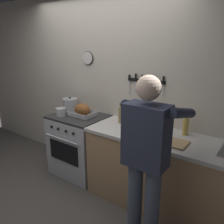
{
  "coord_description": "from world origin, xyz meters",
  "views": [
    {
      "loc": [
        1.99,
        -1.26,
        1.9
      ],
      "look_at": [
        0.48,
        0.85,
        1.11
      ],
      "focal_mm": 36.77,
      "sensor_mm": 36.0,
      "label": 1
    }
  ],
  "objects_px": {
    "person_cook": "(146,155)",
    "roasting_pan": "(82,110)",
    "stove": "(79,144)",
    "bottle_soy_sauce": "(155,121)",
    "stock_pot": "(70,105)",
    "bottle_cooking_oil": "(186,126)",
    "saucepan": "(61,112)",
    "cutting_board": "(170,142)",
    "bottle_vinegar": "(121,115)",
    "bottle_olive_oil": "(135,117)"
  },
  "relations": [
    {
      "from": "stock_pot",
      "to": "bottle_olive_oil",
      "type": "xyz_separation_m",
      "value": [
        1.14,
        -0.0,
        0.02
      ]
    },
    {
      "from": "cutting_board",
      "to": "bottle_vinegar",
      "type": "height_order",
      "value": "bottle_vinegar"
    },
    {
      "from": "roasting_pan",
      "to": "saucepan",
      "type": "distance_m",
      "value": 0.31
    },
    {
      "from": "person_cook",
      "to": "roasting_pan",
      "type": "distance_m",
      "value": 1.47
    },
    {
      "from": "bottle_olive_oil",
      "to": "bottle_vinegar",
      "type": "relative_size",
      "value": 1.06
    },
    {
      "from": "stove",
      "to": "cutting_board",
      "type": "height_order",
      "value": "cutting_board"
    },
    {
      "from": "bottle_olive_oil",
      "to": "bottle_vinegar",
      "type": "xyz_separation_m",
      "value": [
        -0.21,
        -0.01,
        -0.01
      ]
    },
    {
      "from": "roasting_pan",
      "to": "bottle_vinegar",
      "type": "relative_size",
      "value": 1.36
    },
    {
      "from": "person_cook",
      "to": "saucepan",
      "type": "distance_m",
      "value": 1.65
    },
    {
      "from": "saucepan",
      "to": "bottle_cooking_oil",
      "type": "distance_m",
      "value": 1.7
    },
    {
      "from": "stock_pot",
      "to": "cutting_board",
      "type": "height_order",
      "value": "stock_pot"
    },
    {
      "from": "person_cook",
      "to": "bottle_soy_sauce",
      "type": "distance_m",
      "value": 0.82
    },
    {
      "from": "bottle_vinegar",
      "to": "bottle_olive_oil",
      "type": "bearing_deg",
      "value": 3.88
    },
    {
      "from": "stock_pot",
      "to": "bottle_vinegar",
      "type": "xyz_separation_m",
      "value": [
        0.93,
        -0.02,
        0.01
      ]
    },
    {
      "from": "bottle_vinegar",
      "to": "cutting_board",
      "type": "bearing_deg",
      "value": -16.07
    },
    {
      "from": "stove",
      "to": "person_cook",
      "type": "distance_m",
      "value": 1.59
    },
    {
      "from": "saucepan",
      "to": "bottle_vinegar",
      "type": "relative_size",
      "value": 0.55
    },
    {
      "from": "stove",
      "to": "bottle_olive_oil",
      "type": "relative_size",
      "value": 3.28
    },
    {
      "from": "cutting_board",
      "to": "bottle_olive_oil",
      "type": "bearing_deg",
      "value": 157.04
    },
    {
      "from": "bottle_cooking_oil",
      "to": "bottle_soy_sauce",
      "type": "bearing_deg",
      "value": -179.08
    },
    {
      "from": "stove",
      "to": "bottle_vinegar",
      "type": "bearing_deg",
      "value": 9.06
    },
    {
      "from": "stock_pot",
      "to": "bottle_cooking_oil",
      "type": "bearing_deg",
      "value": 2.15
    },
    {
      "from": "bottle_soy_sauce",
      "to": "bottle_cooking_oil",
      "type": "xyz_separation_m",
      "value": [
        0.36,
        0.01,
        0.01
      ]
    },
    {
      "from": "stove",
      "to": "saucepan",
      "type": "distance_m",
      "value": 0.56
    },
    {
      "from": "roasting_pan",
      "to": "bottle_cooking_oil",
      "type": "height_order",
      "value": "bottle_cooking_oil"
    },
    {
      "from": "cutting_board",
      "to": "bottle_vinegar",
      "type": "distance_m",
      "value": 0.8
    },
    {
      "from": "stove",
      "to": "roasting_pan",
      "type": "xyz_separation_m",
      "value": [
        0.06,
        0.03,
        0.53
      ]
    },
    {
      "from": "stove",
      "to": "bottle_soy_sauce",
      "type": "distance_m",
      "value": 1.25
    },
    {
      "from": "cutting_board",
      "to": "person_cook",
      "type": "bearing_deg",
      "value": -93.24
    },
    {
      "from": "roasting_pan",
      "to": "stove",
      "type": "bearing_deg",
      "value": -158.4
    },
    {
      "from": "bottle_olive_oil",
      "to": "bottle_vinegar",
      "type": "height_order",
      "value": "bottle_olive_oil"
    },
    {
      "from": "roasting_pan",
      "to": "bottle_vinegar",
      "type": "bearing_deg",
      "value": 7.64
    },
    {
      "from": "roasting_pan",
      "to": "bottle_olive_oil",
      "type": "height_order",
      "value": "bottle_olive_oil"
    },
    {
      "from": "stove",
      "to": "bottle_vinegar",
      "type": "height_order",
      "value": "bottle_vinegar"
    },
    {
      "from": "saucepan",
      "to": "bottle_soy_sauce",
      "type": "relative_size",
      "value": 0.6
    },
    {
      "from": "stock_pot",
      "to": "roasting_pan",
      "type": "bearing_deg",
      "value": -15.93
    },
    {
      "from": "saucepan",
      "to": "stove",
      "type": "bearing_deg",
      "value": 37.18
    },
    {
      "from": "stock_pot",
      "to": "cutting_board",
      "type": "relative_size",
      "value": 0.61
    },
    {
      "from": "person_cook",
      "to": "roasting_pan",
      "type": "bearing_deg",
      "value": 65.06
    },
    {
      "from": "cutting_board",
      "to": "stove",
      "type": "bearing_deg",
      "value": 175.39
    },
    {
      "from": "bottle_olive_oil",
      "to": "cutting_board",
      "type": "bearing_deg",
      "value": -22.96
    },
    {
      "from": "stove",
      "to": "person_cook",
      "type": "bearing_deg",
      "value": -22.96
    },
    {
      "from": "bottle_olive_oil",
      "to": "bottle_vinegar",
      "type": "bearing_deg",
      "value": -176.12
    },
    {
      "from": "stove",
      "to": "stock_pot",
      "type": "relative_size",
      "value": 4.07
    },
    {
      "from": "stock_pot",
      "to": "cutting_board",
      "type": "bearing_deg",
      "value": -7.93
    },
    {
      "from": "person_cook",
      "to": "cutting_board",
      "type": "relative_size",
      "value": 4.61
    },
    {
      "from": "roasting_pan",
      "to": "saucepan",
      "type": "bearing_deg",
      "value": -146.24
    },
    {
      "from": "stock_pot",
      "to": "bottle_soy_sauce",
      "type": "relative_size",
      "value": 0.95
    },
    {
      "from": "stock_pot",
      "to": "saucepan",
      "type": "distance_m",
      "value": 0.28
    },
    {
      "from": "saucepan",
      "to": "bottle_vinegar",
      "type": "distance_m",
      "value": 0.89
    }
  ]
}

